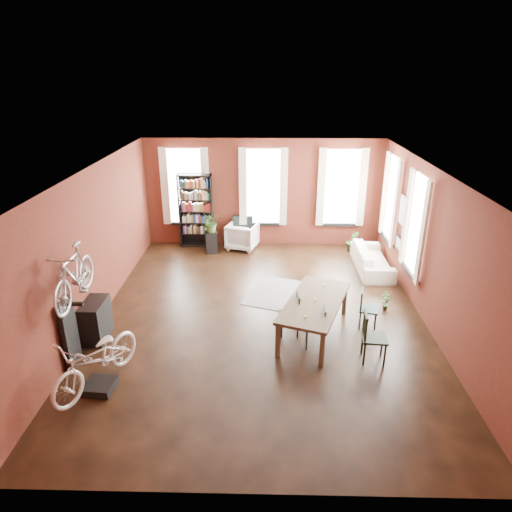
{
  "coord_description": "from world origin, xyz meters",
  "views": [
    {
      "loc": [
        0.1,
        -8.72,
        5.05
      ],
      "look_at": [
        -0.12,
        0.6,
        1.19
      ],
      "focal_mm": 32.0,
      "sensor_mm": 36.0,
      "label": 1
    }
  ],
  "objects_px": {
    "dining_chair_a": "(315,327)",
    "dining_chair_d": "(369,309)",
    "cream_sofa": "(373,255)",
    "dining_table": "(314,317)",
    "bookshelf": "(196,211)",
    "dining_chair_c": "(375,337)",
    "console_table": "(96,320)",
    "bicycle_floor": "(93,336)",
    "plant_stand": "(211,242)",
    "bike_trainer": "(100,386)",
    "dining_chair_b": "(289,314)",
    "white_armchair": "(242,235)"
  },
  "relations": [
    {
      "from": "dining_table",
      "to": "dining_chair_a",
      "type": "height_order",
      "value": "dining_chair_a"
    },
    {
      "from": "dining_chair_b",
      "to": "bike_trainer",
      "type": "relative_size",
      "value": 1.8
    },
    {
      "from": "dining_chair_d",
      "to": "bike_trainer",
      "type": "distance_m",
      "value": 5.4
    },
    {
      "from": "console_table",
      "to": "bicycle_floor",
      "type": "xyz_separation_m",
      "value": [
        0.62,
        -1.65,
        0.68
      ]
    },
    {
      "from": "cream_sofa",
      "to": "bike_trainer",
      "type": "relative_size",
      "value": 4.32
    },
    {
      "from": "dining_chair_d",
      "to": "bookshelf",
      "type": "xyz_separation_m",
      "value": [
        -4.25,
        4.65,
        0.69
      ]
    },
    {
      "from": "dining_table",
      "to": "dining_chair_c",
      "type": "distance_m",
      "value": 1.36
    },
    {
      "from": "cream_sofa",
      "to": "dining_chair_d",
      "type": "bearing_deg",
      "value": 166.57
    },
    {
      "from": "white_armchair",
      "to": "console_table",
      "type": "xyz_separation_m",
      "value": [
        -2.66,
        -5.0,
        -0.03
      ]
    },
    {
      "from": "dining_chair_b",
      "to": "plant_stand",
      "type": "height_order",
      "value": "dining_chair_b"
    },
    {
      "from": "dining_chair_c",
      "to": "bicycle_floor",
      "type": "xyz_separation_m",
      "value": [
        -4.76,
        -1.0,
        0.59
      ]
    },
    {
      "from": "bike_trainer",
      "to": "dining_table",
      "type": "bearing_deg",
      "value": 26.32
    },
    {
      "from": "plant_stand",
      "to": "dining_chair_a",
      "type": "bearing_deg",
      "value": -61.83
    },
    {
      "from": "dining_chair_a",
      "to": "plant_stand",
      "type": "xyz_separation_m",
      "value": [
        -2.57,
        4.8,
        -0.09
      ]
    },
    {
      "from": "dining_chair_a",
      "to": "dining_chair_d",
      "type": "height_order",
      "value": "dining_chair_a"
    },
    {
      "from": "dining_chair_c",
      "to": "dining_chair_a",
      "type": "bearing_deg",
      "value": 71.28
    },
    {
      "from": "white_armchair",
      "to": "console_table",
      "type": "bearing_deg",
      "value": 78.13
    },
    {
      "from": "dining_chair_b",
      "to": "bike_trainer",
      "type": "xyz_separation_m",
      "value": [
        -3.27,
        -1.87,
        -0.36
      ]
    },
    {
      "from": "dining_chair_a",
      "to": "dining_chair_d",
      "type": "distance_m",
      "value": 1.39
    },
    {
      "from": "dining_chair_b",
      "to": "white_armchair",
      "type": "height_order",
      "value": "dining_chair_b"
    },
    {
      "from": "bookshelf",
      "to": "bicycle_floor",
      "type": "height_order",
      "value": "bookshelf"
    },
    {
      "from": "bike_trainer",
      "to": "console_table",
      "type": "distance_m",
      "value": 1.75
    },
    {
      "from": "bookshelf",
      "to": "bicycle_floor",
      "type": "distance_m",
      "value": 6.88
    },
    {
      "from": "dining_chair_d",
      "to": "cream_sofa",
      "type": "xyz_separation_m",
      "value": [
        0.7,
        2.95,
        -0.01
      ]
    },
    {
      "from": "dining_chair_c",
      "to": "dining_chair_d",
      "type": "distance_m",
      "value": 1.21
    },
    {
      "from": "white_armchair",
      "to": "plant_stand",
      "type": "distance_m",
      "value": 0.97
    },
    {
      "from": "dining_chair_d",
      "to": "white_armchair",
      "type": "distance_m",
      "value": 5.29
    },
    {
      "from": "dining_chair_c",
      "to": "plant_stand",
      "type": "distance_m",
      "value": 6.38
    },
    {
      "from": "dining_table",
      "to": "white_armchair",
      "type": "bearing_deg",
      "value": 129.86
    },
    {
      "from": "bike_trainer",
      "to": "plant_stand",
      "type": "relative_size",
      "value": 0.74
    },
    {
      "from": "dining_chair_c",
      "to": "console_table",
      "type": "xyz_separation_m",
      "value": [
        -5.38,
        0.65,
        -0.09
      ]
    },
    {
      "from": "dining_chair_d",
      "to": "dining_chair_a",
      "type": "bearing_deg",
      "value": 135.79
    },
    {
      "from": "cream_sofa",
      "to": "bike_trainer",
      "type": "bearing_deg",
      "value": 132.21
    },
    {
      "from": "dining_chair_d",
      "to": "bicycle_floor",
      "type": "distance_m",
      "value": 5.42
    },
    {
      "from": "dining_chair_d",
      "to": "bookshelf",
      "type": "bearing_deg",
      "value": 56.09
    },
    {
      "from": "dining_table",
      "to": "dining_chair_d",
      "type": "bearing_deg",
      "value": 34.63
    },
    {
      "from": "dining_chair_a",
      "to": "console_table",
      "type": "height_order",
      "value": "dining_chair_a"
    },
    {
      "from": "dining_table",
      "to": "plant_stand",
      "type": "xyz_separation_m",
      "value": [
        -2.59,
        4.36,
        -0.05
      ]
    },
    {
      "from": "console_table",
      "to": "bookshelf",
      "type": "bearing_deg",
      "value": 76.17
    },
    {
      "from": "bike_trainer",
      "to": "console_table",
      "type": "height_order",
      "value": "console_table"
    },
    {
      "from": "cream_sofa",
      "to": "bike_trainer",
      "type": "distance_m",
      "value": 7.62
    },
    {
      "from": "dining_chair_a",
      "to": "dining_chair_b",
      "type": "height_order",
      "value": "dining_chair_b"
    },
    {
      "from": "dining_table",
      "to": "dining_chair_a",
      "type": "relative_size",
      "value": 2.63
    },
    {
      "from": "dining_chair_a",
      "to": "bike_trainer",
      "type": "xyz_separation_m",
      "value": [
        -3.76,
        -1.43,
        -0.35
      ]
    },
    {
      "from": "dining_chair_d",
      "to": "white_armchair",
      "type": "xyz_separation_m",
      "value": [
        -2.86,
        4.44,
        0.02
      ]
    },
    {
      "from": "bike_trainer",
      "to": "dining_chair_a",
      "type": "bearing_deg",
      "value": 20.81
    },
    {
      "from": "dining_chair_d",
      "to": "plant_stand",
      "type": "xyz_separation_m",
      "value": [
        -3.75,
        4.06,
        -0.09
      ]
    },
    {
      "from": "dining_table",
      "to": "bookshelf",
      "type": "xyz_separation_m",
      "value": [
        -3.09,
        4.95,
        0.72
      ]
    },
    {
      "from": "plant_stand",
      "to": "bicycle_floor",
      "type": "relative_size",
      "value": 0.35
    },
    {
      "from": "white_armchair",
      "to": "plant_stand",
      "type": "height_order",
      "value": "white_armchair"
    }
  ]
}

